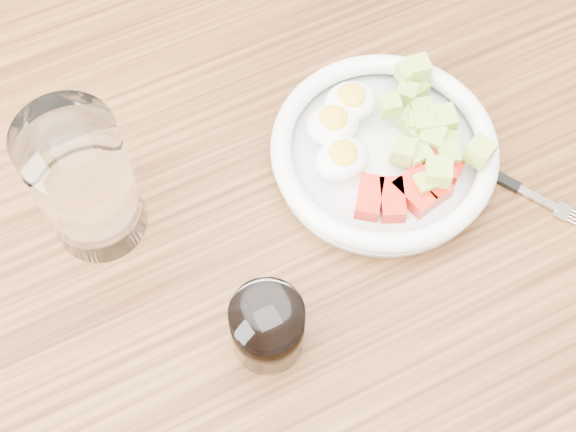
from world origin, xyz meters
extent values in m
plane|color=brown|center=(0.00, 0.00, 0.00)|extent=(4.00, 4.00, 0.00)
cube|color=brown|center=(0.65, 0.35, 0.36)|extent=(0.07, 0.07, 0.73)
cube|color=brown|center=(0.00, 0.00, 0.75)|extent=(1.50, 0.90, 0.04)
cylinder|color=white|center=(0.12, 0.04, 0.78)|extent=(0.24, 0.24, 0.01)
torus|color=white|center=(0.12, 0.04, 0.80)|extent=(0.25, 0.25, 0.02)
cube|color=red|center=(0.08, -0.01, 0.79)|extent=(0.05, 0.05, 0.02)
cube|color=red|center=(0.10, -0.02, 0.79)|extent=(0.04, 0.05, 0.02)
cube|color=red|center=(0.12, -0.02, 0.79)|extent=(0.04, 0.05, 0.02)
cube|color=red|center=(0.14, -0.02, 0.79)|extent=(0.03, 0.05, 0.02)
cube|color=red|center=(0.16, -0.01, 0.79)|extent=(0.05, 0.05, 0.02)
ellipsoid|color=white|center=(0.08, 0.09, 0.81)|extent=(0.06, 0.05, 0.03)
ellipsoid|color=yellow|center=(0.08, 0.09, 0.82)|extent=(0.03, 0.03, 0.01)
ellipsoid|color=white|center=(0.11, 0.10, 0.81)|extent=(0.06, 0.05, 0.03)
ellipsoid|color=yellow|center=(0.11, 0.10, 0.82)|extent=(0.03, 0.03, 0.01)
ellipsoid|color=white|center=(0.07, 0.04, 0.81)|extent=(0.06, 0.05, 0.03)
ellipsoid|color=yellow|center=(0.07, 0.04, 0.82)|extent=(0.03, 0.03, 0.01)
cube|color=#A7BE49|center=(0.19, 0.02, 0.80)|extent=(0.03, 0.03, 0.02)
cube|color=#A7BE49|center=(0.17, 0.04, 0.81)|extent=(0.03, 0.03, 0.02)
cube|color=#A7BE49|center=(0.17, 0.09, 0.81)|extent=(0.03, 0.03, 0.02)
cube|color=#A7BE49|center=(0.17, 0.05, 0.80)|extent=(0.03, 0.03, 0.02)
cube|color=#A7BE49|center=(0.17, 0.02, 0.80)|extent=(0.04, 0.04, 0.03)
cube|color=#A7BE49|center=(0.16, 0.06, 0.79)|extent=(0.03, 0.03, 0.02)
cube|color=#A7BE49|center=(0.19, 0.04, 0.80)|extent=(0.03, 0.03, 0.03)
cube|color=#A7BE49|center=(0.14, -0.02, 0.80)|extent=(0.02, 0.02, 0.02)
cube|color=#A7BE49|center=(0.20, -0.02, 0.82)|extent=(0.03, 0.03, 0.02)
cube|color=#A7BE49|center=(0.19, 0.09, 0.80)|extent=(0.03, 0.03, 0.02)
cube|color=#A7BE49|center=(0.13, 0.02, 0.81)|extent=(0.03, 0.03, 0.02)
cube|color=#A7BE49|center=(0.15, 0.01, 0.80)|extent=(0.02, 0.02, 0.02)
cube|color=#A7BE49|center=(0.19, 0.10, 0.81)|extent=(0.02, 0.02, 0.02)
cube|color=#A7BE49|center=(0.18, 0.06, 0.80)|extent=(0.03, 0.03, 0.02)
cube|color=#A7BE49|center=(0.14, 0.07, 0.82)|extent=(0.03, 0.03, 0.02)
cube|color=#A7BE49|center=(0.16, 0.04, 0.80)|extent=(0.03, 0.03, 0.02)
cube|color=#A7BE49|center=(0.15, -0.02, 0.81)|extent=(0.04, 0.04, 0.03)
cube|color=#A7BE49|center=(0.20, 0.10, 0.82)|extent=(0.03, 0.03, 0.02)
cube|color=#A7BE49|center=(0.18, 0.00, 0.80)|extent=(0.03, 0.03, 0.02)
cube|color=black|center=(0.22, -0.02, 0.77)|extent=(0.05, 0.08, 0.01)
cube|color=silver|center=(0.25, -0.08, 0.77)|extent=(0.03, 0.04, 0.00)
cube|color=silver|center=(0.26, -0.10, 0.77)|extent=(0.02, 0.02, 0.00)
cylinder|color=white|center=(-0.18, 0.10, 0.86)|extent=(0.10, 0.10, 0.17)
cylinder|color=white|center=(-0.08, -0.09, 0.81)|extent=(0.07, 0.07, 0.08)
cylinder|color=black|center=(-0.08, -0.09, 0.81)|extent=(0.06, 0.06, 0.07)
camera|label=1|loc=(-0.17, -0.32, 1.54)|focal=50.00mm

